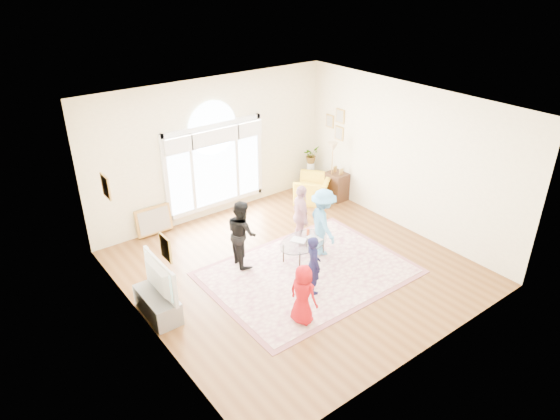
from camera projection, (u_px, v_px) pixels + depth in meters
ground at (295, 268)px, 9.79m from camera, size 6.00×6.00×0.00m
room_shell at (217, 152)px, 11.09m from camera, size 6.00×6.00×6.00m
area_rug at (309, 273)px, 9.63m from camera, size 3.60×2.60×0.02m
rug_border at (309, 273)px, 9.63m from camera, size 3.80×2.80×0.01m
tv_console at (158, 304)px, 8.43m from camera, size 0.45×1.00×0.42m
television at (155, 278)px, 8.19m from camera, size 0.17×1.12×0.64m
coffee_table at (304, 242)px, 9.89m from camera, size 1.28×0.95×0.54m
armchair at (313, 189)px, 12.37m from camera, size 1.26×1.24×0.62m
side_cabinet at (337, 186)px, 12.42m from camera, size 0.40×0.50×0.70m
floor_lamp at (333, 152)px, 11.93m from camera, size 0.26×0.26×1.51m
plant_pedestal at (310, 175)px, 13.03m from camera, size 0.20×0.20×0.70m
potted_plant at (311, 155)px, 12.78m from camera, size 0.47×0.44×0.43m
leaning_picture at (156, 234)px, 10.97m from camera, size 0.80×0.14×0.62m
child_red at (303, 294)px, 8.10m from camera, size 0.46×0.59×1.08m
child_navy at (313, 265)px, 8.84m from camera, size 0.38×0.47×1.12m
child_black at (242, 233)px, 9.62m from camera, size 0.60×0.73×1.35m
child_pink at (301, 216)px, 10.26m from camera, size 0.60×0.85×1.35m
child_blue at (323, 222)px, 9.95m from camera, size 0.78×1.03×1.41m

